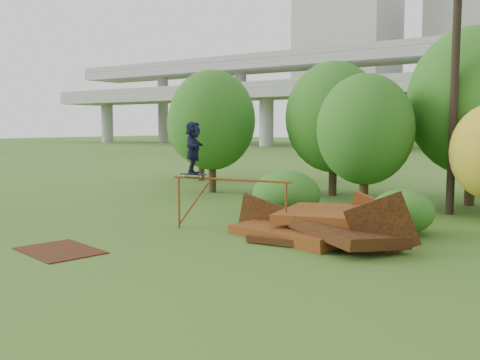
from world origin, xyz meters
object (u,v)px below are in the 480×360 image
Objects in this scene: scrap_pile at (318,227)px; utility_pole at (455,71)px; skater at (193,148)px; flat_plate at (60,251)px.

scrap_pile is 0.59× the size of utility_pole.
flat_plate is at bearing 133.15° from skater.
scrap_pile is at bearing -112.68° from skater.
utility_pole reaches higher than flat_plate.
utility_pole is at bearing 74.36° from scrap_pile.
skater reaches higher than flat_plate.
skater is 0.72× the size of flat_plate.
utility_pole reaches higher than scrap_pile.
skater is 9.61m from utility_pole.
skater is 4.85m from flat_plate.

